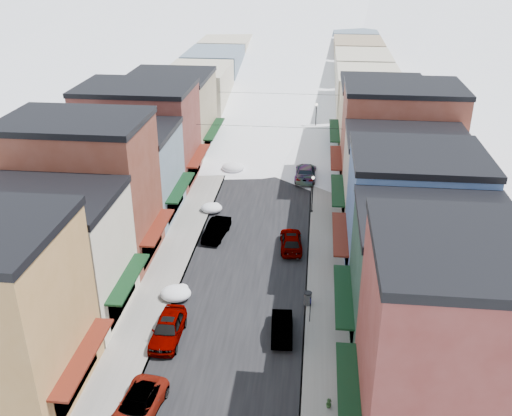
% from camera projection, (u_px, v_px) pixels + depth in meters
% --- Properties ---
extents(road, '(10.00, 160.00, 0.01)m').
position_uv_depth(road, '(280.00, 127.00, 83.96)').
color(road, black).
rests_on(road, ground).
extents(sidewalk_left, '(3.20, 160.00, 0.15)m').
position_uv_depth(sidewalk_left, '(236.00, 125.00, 84.57)').
color(sidewalk_left, gray).
rests_on(sidewalk_left, ground).
extents(sidewalk_right, '(3.20, 160.00, 0.15)m').
position_uv_depth(sidewalk_right, '(325.00, 128.00, 83.29)').
color(sidewalk_right, gray).
rests_on(sidewalk_right, ground).
extents(curb_left, '(0.10, 160.00, 0.15)m').
position_uv_depth(curb_left, '(246.00, 125.00, 84.42)').
color(curb_left, slate).
rests_on(curb_left, ground).
extents(curb_right, '(0.10, 160.00, 0.15)m').
position_uv_depth(curb_right, '(314.00, 127.00, 83.44)').
color(curb_right, slate).
rests_on(curb_right, ground).
extents(bldg_l_cream, '(11.30, 8.20, 9.50)m').
position_uv_depth(bldg_l_cream, '(50.00, 255.00, 40.54)').
color(bldg_l_cream, beige).
rests_on(bldg_l_cream, ground).
extents(bldg_l_brick_near, '(12.30, 8.20, 12.50)m').
position_uv_depth(bldg_l_brick_near, '(83.00, 191.00, 47.13)').
color(bldg_l_brick_near, brown).
rests_on(bldg_l_brick_near, ground).
extents(bldg_l_grayblue, '(11.30, 9.20, 9.00)m').
position_uv_depth(bldg_l_grayblue, '(124.00, 173.00, 55.47)').
color(bldg_l_grayblue, gray).
rests_on(bldg_l_grayblue, ground).
extents(bldg_l_brick_far, '(13.30, 9.20, 11.00)m').
position_uv_depth(bldg_l_brick_far, '(140.00, 134.00, 63.22)').
color(bldg_l_brick_far, maroon).
rests_on(bldg_l_brick_far, ground).
extents(bldg_l_tan, '(11.30, 11.20, 10.00)m').
position_uv_depth(bldg_l_tan, '(171.00, 114.00, 72.32)').
color(bldg_l_tan, '#968462').
rests_on(bldg_l_tan, ground).
extents(bldg_r_brick_near, '(12.30, 9.20, 12.50)m').
position_uv_depth(bldg_r_brick_near, '(474.00, 352.00, 28.75)').
color(bldg_r_brick_near, maroon).
rests_on(bldg_r_brick_near, ground).
extents(bldg_r_green, '(11.30, 9.20, 9.50)m').
position_uv_depth(bldg_r_green, '(430.00, 280.00, 37.53)').
color(bldg_r_green, '#1B382B').
rests_on(bldg_r_green, ground).
extents(bldg_r_blue, '(11.30, 9.20, 10.50)m').
position_uv_depth(bldg_r_blue, '(412.00, 214.00, 45.40)').
color(bldg_r_blue, '#405D92').
rests_on(bldg_r_blue, ground).
extents(bldg_r_cream, '(12.30, 9.20, 9.00)m').
position_uv_depth(bldg_r_cream, '(403.00, 180.00, 53.76)').
color(bldg_r_cream, '#B2A28F').
rests_on(bldg_r_cream, ground).
extents(bldg_r_brick_far, '(13.30, 9.20, 11.50)m').
position_uv_depth(bldg_r_brick_far, '(399.00, 138.00, 61.26)').
color(bldg_r_brick_far, brown).
rests_on(bldg_r_brick_far, ground).
extents(bldg_r_tan, '(11.30, 11.20, 9.50)m').
position_uv_depth(bldg_r_tan, '(380.00, 120.00, 70.77)').
color(bldg_r_tan, tan).
rests_on(bldg_r_tan, ground).
extents(distant_blocks, '(34.00, 55.00, 8.00)m').
position_uv_depth(distant_blocks, '(289.00, 68.00, 102.91)').
color(distant_blocks, gray).
rests_on(distant_blocks, ground).
extents(overhead_cables, '(16.40, 15.04, 0.04)m').
position_uv_depth(overhead_cables, '(274.00, 108.00, 70.08)').
color(overhead_cables, black).
rests_on(overhead_cables, ground).
extents(car_white_suv, '(2.89, 5.19, 1.37)m').
position_uv_depth(car_white_suv, '(138.00, 407.00, 32.89)').
color(car_white_suv, silver).
rests_on(car_white_suv, ground).
extents(car_silver_sedan, '(1.97, 4.86, 1.65)m').
position_uv_depth(car_silver_sedan, '(168.00, 328.00, 39.25)').
color(car_silver_sedan, '#9FA2A7').
rests_on(car_silver_sedan, ground).
extents(car_dark_hatch, '(2.18, 4.73, 1.50)m').
position_uv_depth(car_dark_hatch, '(216.00, 229.00, 52.77)').
color(car_dark_hatch, black).
rests_on(car_dark_hatch, ground).
extents(car_silver_wagon, '(1.97, 4.61, 1.32)m').
position_uv_depth(car_silver_wagon, '(248.00, 145.00, 74.40)').
color(car_silver_wagon, '#9A9DA2').
rests_on(car_silver_wagon, ground).
extents(car_green_sedan, '(1.72, 4.27, 1.38)m').
position_uv_depth(car_green_sedan, '(282.00, 327.00, 39.66)').
color(car_green_sedan, black).
rests_on(car_green_sedan, ground).
extents(car_gray_suv, '(2.33, 4.91, 1.62)m').
position_uv_depth(car_gray_suv, '(291.00, 240.00, 50.71)').
color(car_gray_suv, '#95999D').
rests_on(car_gray_suv, ground).
extents(car_black_sedan, '(2.45, 5.83, 1.68)m').
position_uv_depth(car_black_sedan, '(306.00, 172.00, 65.45)').
color(car_black_sedan, black).
rests_on(car_black_sedan, ground).
extents(car_lane_silver, '(1.82, 4.16, 1.40)m').
position_uv_depth(car_lane_silver, '(270.00, 121.00, 84.07)').
color(car_lane_silver, '#94979B').
rests_on(car_lane_silver, ground).
extents(car_lane_white, '(2.70, 5.68, 1.57)m').
position_uv_depth(car_lane_white, '(288.00, 122.00, 83.56)').
color(car_lane_white, '#B8B8BA').
rests_on(car_lane_white, ground).
extents(parking_sign, '(0.09, 0.28, 2.08)m').
position_uv_depth(parking_sign, '(310.00, 308.00, 40.56)').
color(parking_sign, black).
rests_on(parking_sign, sidewalk_right).
extents(trash_can, '(0.62, 0.62, 1.05)m').
position_uv_depth(trash_can, '(308.00, 298.00, 42.79)').
color(trash_can, '#585A5D').
rests_on(trash_can, sidewalk_right).
extents(streetlamp_near, '(0.32, 0.32, 3.82)m').
position_uv_depth(streetlamp_near, '(313.00, 189.00, 56.62)').
color(streetlamp_near, black).
rests_on(streetlamp_near, sidewalk_right).
extents(streetlamp_far, '(0.41, 0.41, 4.87)m').
position_uv_depth(streetlamp_far, '(316.00, 116.00, 77.59)').
color(streetlamp_far, black).
rests_on(streetlamp_far, sidewalk_right).
extents(planter_far, '(0.44, 0.44, 0.59)m').
position_uv_depth(planter_far, '(329.00, 403.00, 33.46)').
color(planter_far, '#2B4C23').
rests_on(planter_far, sidewalk_right).
extents(snow_pile_near, '(2.39, 2.67, 1.01)m').
position_uv_depth(snow_pile_near, '(176.00, 293.00, 43.80)').
color(snow_pile_near, white).
rests_on(snow_pile_near, ground).
extents(snow_pile_mid, '(2.18, 2.54, 0.92)m').
position_uv_depth(snow_pile_mid, '(212.00, 208.00, 57.74)').
color(snow_pile_mid, white).
rests_on(snow_pile_mid, ground).
extents(snow_pile_far, '(2.68, 2.85, 1.14)m').
position_uv_depth(snow_pile_far, '(233.00, 167.00, 67.64)').
color(snow_pile_far, white).
rests_on(snow_pile_far, ground).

